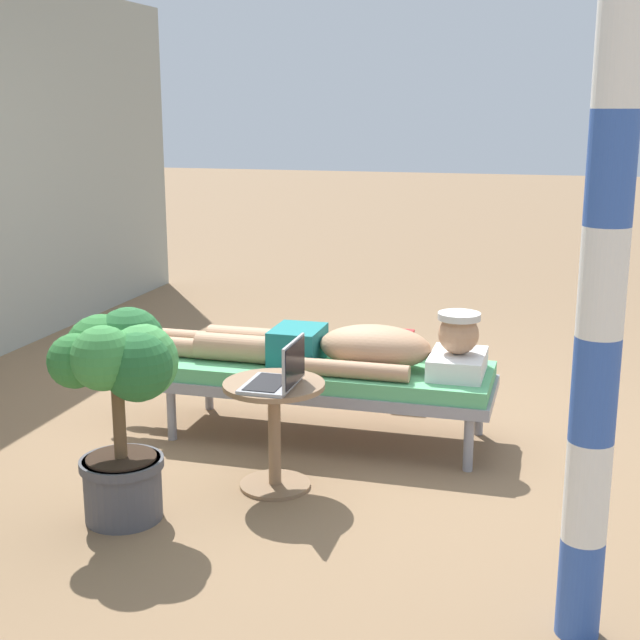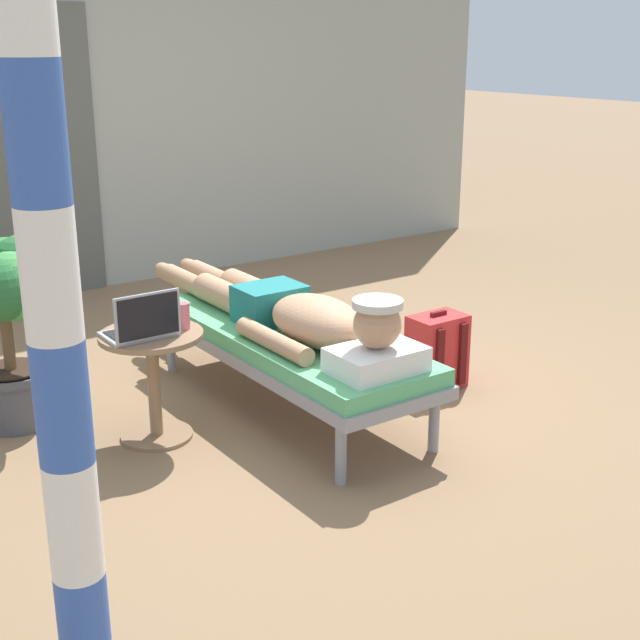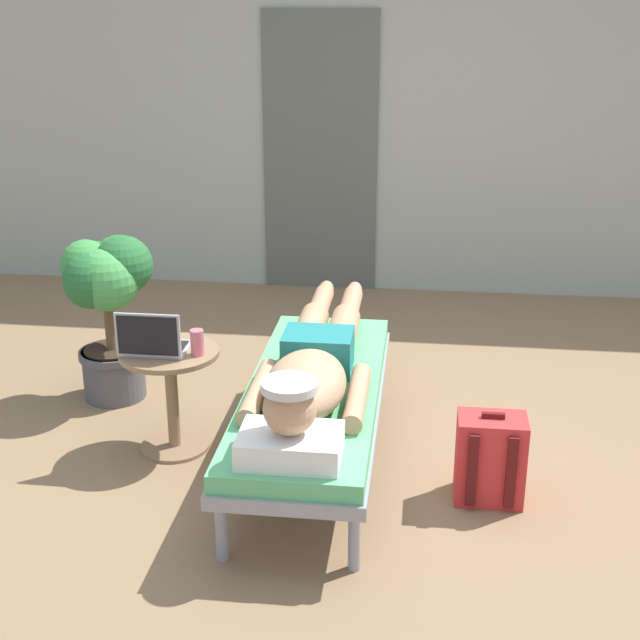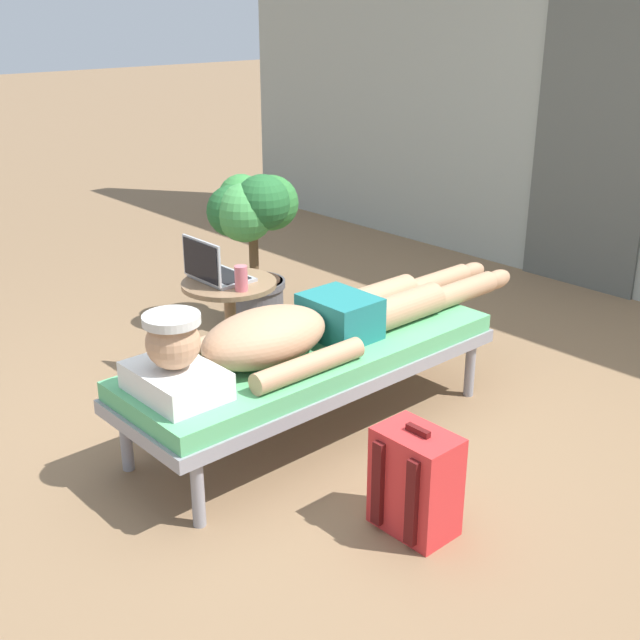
{
  "view_description": "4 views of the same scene",
  "coord_description": "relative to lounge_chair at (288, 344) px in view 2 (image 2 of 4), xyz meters",
  "views": [
    {
      "loc": [
        -4.58,
        -1.24,
        1.78
      ],
      "look_at": [
        0.11,
        0.07,
        0.61
      ],
      "focal_mm": 49.91,
      "sensor_mm": 36.0,
      "label": 1
    },
    {
      "loc": [
        -2.39,
        -3.53,
        1.82
      ],
      "look_at": [
        -0.05,
        -0.22,
        0.51
      ],
      "focal_mm": 49.49,
      "sensor_mm": 36.0,
      "label": 2
    },
    {
      "loc": [
        0.36,
        -3.69,
        2.11
      ],
      "look_at": [
        -0.12,
        0.22,
        0.64
      ],
      "focal_mm": 48.75,
      "sensor_mm": 36.0,
      "label": 3
    },
    {
      "loc": [
        2.34,
        -2.21,
        1.84
      ],
      "look_at": [
        -0.15,
        0.05,
        0.51
      ],
      "focal_mm": 45.47,
      "sensor_mm": 36.0,
      "label": 4
    }
  ],
  "objects": [
    {
      "name": "porch_post",
      "position": [
        -1.59,
        -1.33,
        0.9
      ],
      "size": [
        0.15,
        0.15,
        2.48
      ],
      "color": "#3359B2",
      "rests_on": "ground"
    },
    {
      "name": "laptop",
      "position": [
        -0.77,
        0.01,
        0.24
      ],
      "size": [
        0.31,
        0.24,
        0.23
      ],
      "color": "#A5A8AD",
      "rests_on": "side_table"
    },
    {
      "name": "ground_plane",
      "position": [
        0.12,
        0.03,
        -0.35
      ],
      "size": [
        40.0,
        40.0,
        0.0
      ],
      "primitive_type": "plane",
      "color": "#846647"
    },
    {
      "name": "house_wall_back",
      "position": [
        0.0,
        2.82,
        1.0
      ],
      "size": [
        7.6,
        0.2,
        2.7
      ],
      "primitive_type": "cube",
      "color": "#999E93",
      "rests_on": "ground"
    },
    {
      "name": "backpack",
      "position": [
        0.81,
        -0.22,
        -0.15
      ],
      "size": [
        0.3,
        0.26,
        0.42
      ],
      "color": "red",
      "rests_on": "ground"
    },
    {
      "name": "house_door_panel",
      "position": [
        -0.3,
        2.71,
        0.67
      ],
      "size": [
        0.84,
        0.03,
        2.04
      ],
      "primitive_type": "cube",
      "color": "#545651",
      "rests_on": "ground"
    },
    {
      "name": "lounge_chair",
      "position": [
        0.0,
        0.0,
        0.0
      ],
      "size": [
        0.63,
        1.81,
        0.42
      ],
      "color": "gray",
      "rests_on": "ground"
    },
    {
      "name": "person_reclining",
      "position": [
        0.0,
        -0.04,
        0.17
      ],
      "size": [
        0.53,
        2.17,
        0.33
      ],
      "color": "white",
      "rests_on": "lounge_chair"
    },
    {
      "name": "side_table",
      "position": [
        -0.71,
        0.06,
        0.01
      ],
      "size": [
        0.48,
        0.48,
        0.52
      ],
      "color": "#8C6B4C",
      "rests_on": "ground"
    },
    {
      "name": "potted_plant",
      "position": [
        -1.19,
        0.6,
        0.28
      ],
      "size": [
        0.51,
        0.52,
        0.93
      ],
      "color": "#4C4C51",
      "rests_on": "ground"
    },
    {
      "name": "drink_glass",
      "position": [
        -0.56,
        0.03,
        0.24
      ],
      "size": [
        0.06,
        0.06,
        0.12
      ],
      "primitive_type": "cylinder",
      "color": "#D86672",
      "rests_on": "side_table"
    }
  ]
}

